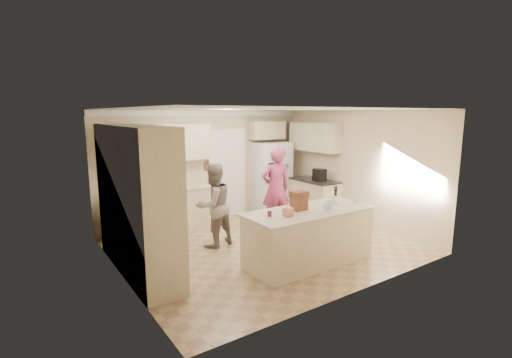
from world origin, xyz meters
TOP-DOWN VIEW (x-y plane):
  - floor at (0.00, 0.00)m, footprint 5.20×4.60m
  - ceiling at (0.00, 0.00)m, footprint 5.20×4.60m
  - wall_back at (0.00, 2.31)m, footprint 5.20×0.02m
  - wall_front at (0.00, -2.31)m, footprint 5.20×0.02m
  - wall_left at (-2.61, 0.00)m, footprint 0.02×4.60m
  - wall_right at (2.61, 0.00)m, footprint 0.02×4.60m
  - crown_back at (0.00, 2.26)m, footprint 5.20×0.08m
  - pantry_bank at (-2.30, 0.20)m, footprint 0.60×2.60m
  - back_base_cab at (-1.15, 2.00)m, footprint 2.20×0.60m
  - back_countertop at (-1.15, 1.99)m, footprint 2.24×0.63m
  - back_upper_cab at (-1.15, 2.12)m, footprint 2.20×0.35m
  - doorway_opening at (0.55, 2.28)m, footprint 0.90×0.06m
  - doorway_casing at (0.55, 2.24)m, footprint 1.02×0.03m
  - wall_frame_upper at (0.02, 2.27)m, footprint 0.15×0.02m
  - wall_frame_lower at (0.02, 2.27)m, footprint 0.15×0.02m
  - refrigerator at (1.71, 2.02)m, footprint 0.94×0.75m
  - fridge_seam at (1.71, 1.66)m, footprint 0.02×0.02m
  - fridge_dispenser at (1.49, 1.65)m, footprint 0.22×0.03m
  - fridge_handle_l at (1.66, 1.65)m, footprint 0.02×0.02m
  - fridge_handle_r at (1.76, 1.65)m, footprint 0.02×0.02m
  - over_fridge_cab at (1.65, 2.12)m, footprint 0.95×0.35m
  - right_base_cab at (2.30, 1.00)m, footprint 0.60×1.20m
  - right_countertop at (2.29, 1.00)m, footprint 0.63×1.24m
  - right_upper_cab at (2.43, 1.20)m, footprint 0.35×1.50m
  - coffee_maker at (2.25, 0.80)m, footprint 0.22×0.28m
  - island_base at (0.20, -1.10)m, footprint 2.20×0.90m
  - island_top at (0.20, -1.10)m, footprint 2.28×0.96m
  - utensil_crock at (0.85, -1.05)m, footprint 0.13×0.13m
  - tissue_box at (-0.35, -1.20)m, footprint 0.13×0.13m
  - tissue_plume at (-0.35, -1.20)m, footprint 0.08×0.08m
  - dollhouse_body at (0.05, -1.00)m, footprint 0.26×0.18m
  - dollhouse_roof at (0.05, -1.00)m, footprint 0.28×0.20m
  - jam_jar at (-0.60, -1.05)m, footprint 0.07×0.07m
  - greeting_card_a at (0.35, -1.30)m, footprint 0.12×0.06m
  - greeting_card_b at (0.50, -1.25)m, footprint 0.12×0.05m
  - water_bottle at (1.15, -1.25)m, footprint 0.07×0.07m
  - shaker_salt at (1.02, -0.88)m, footprint 0.05×0.05m
  - shaker_pepper at (1.09, -0.88)m, footprint 0.05×0.05m
  - teen_boy at (-0.76, 0.52)m, footprint 0.88×0.75m
  - teen_girl at (0.87, 0.72)m, footprint 0.73×0.56m
  - fridge_magnets at (1.71, 1.66)m, footprint 0.76×0.02m

SIDE VIEW (x-z plane):
  - floor at x=0.00m, z-range -0.02..0.00m
  - back_base_cab at x=-1.15m, z-range 0.00..0.88m
  - right_base_cab at x=2.30m, z-range 0.00..0.88m
  - island_base at x=0.20m, z-range 0.00..0.88m
  - teen_boy at x=-0.76m, z-range 0.00..1.61m
  - back_countertop at x=-1.15m, z-range 0.88..0.92m
  - refrigerator at x=1.71m, z-range 0.00..1.80m
  - fridge_seam at x=1.71m, z-range 0.01..1.79m
  - right_countertop at x=2.29m, z-range 0.88..0.92m
  - island_top at x=0.20m, z-range 0.88..0.93m
  - fridge_magnets at x=1.71m, z-range 0.18..1.62m
  - teen_girl at x=0.87m, z-range 0.00..1.81m
  - jam_jar at x=-0.60m, z-range 0.93..1.02m
  - shaker_salt at x=1.02m, z-range 0.93..1.02m
  - shaker_pepper at x=1.09m, z-range 0.93..1.02m
  - tissue_box at x=-0.35m, z-range 0.93..1.07m
  - utensil_crock at x=0.85m, z-range 0.93..1.07m
  - greeting_card_a at x=0.35m, z-range 0.93..1.08m
  - greeting_card_b at x=0.50m, z-range 0.93..1.08m
  - dollhouse_body at x=0.05m, z-range 0.93..1.15m
  - water_bottle at x=1.15m, z-range 0.92..1.17m
  - doorway_opening at x=0.55m, z-range 0.00..2.10m
  - doorway_casing at x=0.55m, z-range -0.06..2.16m
  - fridge_handle_l at x=1.66m, z-range 0.62..1.48m
  - fridge_handle_r at x=1.76m, z-range 0.62..1.48m
  - coffee_maker at x=2.25m, z-range 0.92..1.22m
  - tissue_plume at x=-0.35m, z-range 1.06..1.15m
  - fridge_dispenser at x=1.49m, z-range 0.97..1.32m
  - pantry_bank at x=-2.30m, z-range 0.00..2.35m
  - dollhouse_roof at x=0.05m, z-range 1.15..1.25m
  - wall_frame_lower at x=0.02m, z-range 1.18..1.38m
  - wall_back at x=0.00m, z-range 0.00..2.60m
  - wall_front at x=0.00m, z-range 0.00..2.60m
  - wall_left at x=-2.61m, z-range 0.00..2.60m
  - wall_right at x=2.61m, z-range 0.00..2.60m
  - wall_frame_upper at x=0.02m, z-range 1.45..1.65m
  - back_upper_cab at x=-1.15m, z-range 1.50..2.30m
  - right_upper_cab at x=2.43m, z-range 1.60..2.30m
  - over_fridge_cab at x=1.65m, z-range 1.88..2.33m
  - crown_back at x=0.00m, z-range 2.47..2.59m
  - ceiling at x=0.00m, z-range 2.60..2.62m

